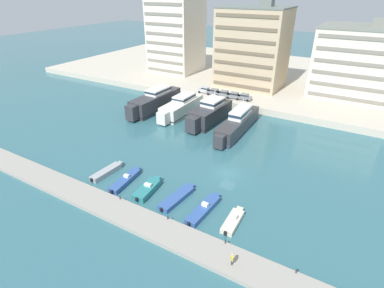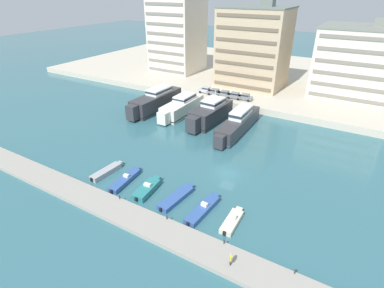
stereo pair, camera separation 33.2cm
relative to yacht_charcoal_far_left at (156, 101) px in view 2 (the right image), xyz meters
name	(u,v)px [view 2 (the right image)]	position (x,y,z in m)	size (l,w,h in m)	color
ground_plane	(228,173)	(29.50, -18.53, -2.41)	(400.00, 400.00, 0.00)	#336670
quay_promenade	(307,81)	(29.50, 45.97, -1.55)	(180.00, 70.00, 1.71)	beige
pier_dock	(172,235)	(29.50, -36.20, -2.08)	(120.00, 4.41, 0.66)	#9E998E
yacht_charcoal_far_left	(156,101)	(0.00, 0.00, 0.00)	(5.18, 19.78, 7.46)	#333338
yacht_ivory_left	(182,107)	(7.52, 0.99, -0.44)	(4.59, 17.53, 6.54)	silver
yacht_charcoal_mid_left	(210,113)	(16.33, -0.19, -0.04)	(5.74, 16.53, 7.44)	#333338
yacht_charcoal_center_left	(238,123)	(24.04, -1.22, -0.40)	(4.12, 20.91, 6.77)	#333338
motorboat_grey_far_left	(107,171)	(11.05, -29.44, -1.96)	(1.92, 7.06, 0.89)	#9EA3A8
motorboat_blue_left	(125,180)	(15.63, -29.70, -1.98)	(2.36, 7.94, 1.26)	#33569E
motorboat_teal_mid_left	(147,189)	(20.47, -29.95, -1.88)	(2.66, 6.75, 1.42)	teal
motorboat_blue_center_left	(177,197)	(25.69, -29.28, -2.01)	(2.59, 7.92, 0.84)	#33569E
motorboat_blue_center	(203,209)	(30.58, -29.67, -1.96)	(2.23, 8.21, 1.35)	#33569E
motorboat_cream_center_right	(232,221)	(35.25, -29.74, -2.01)	(1.89, 6.06, 1.27)	beige
car_silver_far_left	(206,90)	(7.08, 14.73, 0.28)	(4.12, 1.97, 1.80)	#B7BCC1
car_grey_left	(215,92)	(10.17, 14.38, 0.28)	(4.15, 2.01, 1.80)	slate
car_grey_mid_left	(225,94)	(13.30, 14.35, 0.28)	(4.10, 1.93, 1.80)	slate
car_grey_center_left	(235,95)	(16.39, 14.37, 0.28)	(4.22, 2.17, 1.80)	slate
car_grey_center	(245,97)	(19.26, 14.71, 0.28)	(4.17, 2.07, 1.80)	slate
apartment_block_far_left	(177,35)	(-14.60, 33.33, 11.69)	(16.25, 15.67, 26.66)	silver
apartment_block_left	(254,48)	(15.43, 28.93, 10.73)	(19.61, 15.26, 24.76)	#C6AD89
apartment_block_mid_left	(358,62)	(43.64, 34.46, 8.63)	(21.78, 18.35, 20.57)	silver
pedestrian_near_edge	(231,258)	(38.12, -36.88, -0.73)	(0.45, 0.58, 1.72)	#282D3D
bollard_west	(119,197)	(18.57, -34.25, -1.42)	(0.20, 0.20, 0.61)	#2D2D33
bollard_west_mid	(167,217)	(27.34, -34.25, -1.42)	(0.20, 0.20, 0.61)	#2D2D33
bollard_east_mid	(224,241)	(36.11, -34.25, -1.42)	(0.20, 0.20, 0.61)	#2D2D33
bollard_east	(295,271)	(44.89, -34.25, -1.42)	(0.20, 0.20, 0.61)	#2D2D33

